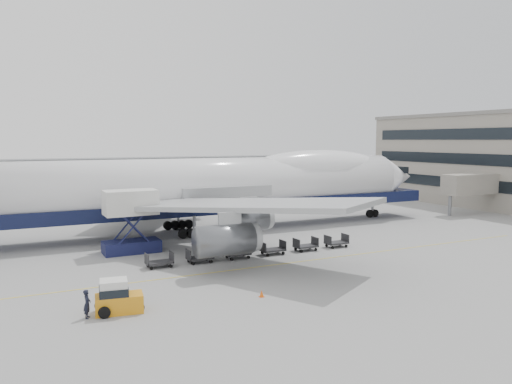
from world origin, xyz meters
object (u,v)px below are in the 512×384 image
airliner (214,185)px  catering_truck (131,218)px  ground_worker (87,304)px  baggage_tug (117,298)px

airliner → catering_truck: airliner is taller
catering_truck → ground_worker: bearing=-111.4°
airliner → catering_truck: 14.03m
catering_truck → baggage_tug: 17.70m
baggage_tug → ground_worker: 1.89m
baggage_tug → ground_worker: (-1.87, -0.22, -0.06)m
catering_truck → baggage_tug: (-4.62, -16.90, -2.49)m
catering_truck → ground_worker: catering_truck is taller
catering_truck → baggage_tug: size_ratio=1.95×
catering_truck → baggage_tug: catering_truck is taller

